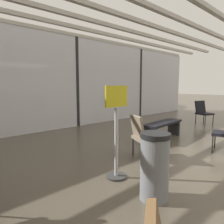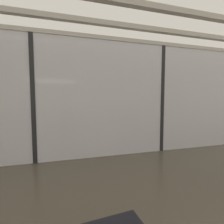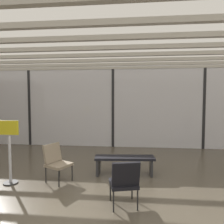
{
  "view_description": "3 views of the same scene",
  "coord_description": "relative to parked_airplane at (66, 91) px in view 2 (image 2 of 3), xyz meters",
  "views": [
    {
      "loc": [
        -4.13,
        -0.98,
        1.44
      ],
      "look_at": [
        0.0,
        3.4,
        0.67
      ],
      "focal_mm": 33.11,
      "sensor_mm": 36.0,
      "label": 1
    },
    {
      "loc": [
        0.72,
        0.89,
        1.56
      ],
      "look_at": [
        1.91,
        5.01,
        1.22
      ],
      "focal_mm": 26.42,
      "sensor_mm": 36.0,
      "label": 2
    },
    {
      "loc": [
        0.84,
        -3.19,
        1.93
      ],
      "look_at": [
        0.24,
        2.58,
        1.56
      ],
      "focal_mm": 33.76,
      "sensor_mm": 36.0,
      "label": 3
    }
  ],
  "objects": [
    {
      "name": "window_mullion_1",
      "position": [
        -0.8,
        -4.93,
        -0.47
      ],
      "size": [
        0.1,
        0.12,
        3.1
      ],
      "primitive_type": "cube",
      "color": "black",
      "rests_on": "ground"
    },
    {
      "name": "window_mullion_2",
      "position": [
        2.7,
        -4.93,
        -0.47
      ],
      "size": [
        0.1,
        0.12,
        3.1
      ],
      "primitive_type": "cube",
      "color": "black",
      "rests_on": "ground"
    },
    {
      "name": "parked_airplane",
      "position": [
        0.0,
        0.0,
        0.0
      ],
      "size": [
        14.47,
        4.03,
        4.03
      ],
      "color": "silver",
      "rests_on": "ground"
    },
    {
      "name": "glass_curtain_wall",
      "position": [
        -0.8,
        -4.93,
        -0.47
      ],
      "size": [
        14.0,
        0.08,
        3.1
      ],
      "primitive_type": "cube",
      "color": "silver",
      "rests_on": "ground"
    }
  ]
}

